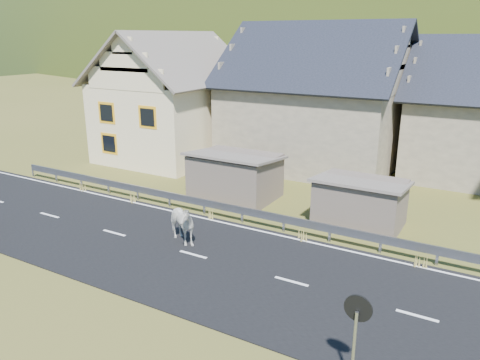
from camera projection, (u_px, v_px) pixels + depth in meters
The scene contains 11 objects.
ground at pixel (193, 256), 17.48m from camera, with size 160.00×160.00×0.00m, color #464B19.
road at pixel (193, 255), 17.47m from camera, with size 60.00×7.00×0.04m, color black.
lane_markings at pixel (193, 254), 17.47m from camera, with size 60.00×6.60×0.01m, color silver.
guardrail at pixel (242, 211), 20.36m from camera, with size 28.10×0.09×0.75m.
shed_left at pixel (235, 176), 23.49m from camera, with size 4.30×3.30×2.40m, color #705F54.
shed_right at pixel (360, 203), 20.01m from camera, with size 3.80×2.90×2.20m, color #705F54.
house_cream at pixel (173, 91), 30.89m from camera, with size 7.80×9.80×8.30m.
house_stone_a at pixel (318, 90), 29.00m from camera, with size 10.80×9.80×8.90m.
conifer_patch at pixel (259, 42), 132.96m from camera, with size 76.00×50.00×28.00m, color black.
horse at pixel (179, 223), 18.29m from camera, with size 1.96×0.89×1.65m, color silver.
traffic_mirror at pixel (357, 320), 10.53m from camera, with size 0.66×0.18×2.37m.
Camera 1 is at (9.43, -12.87, 7.88)m, focal length 35.00 mm.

